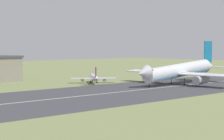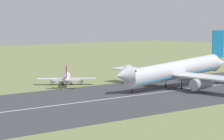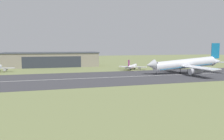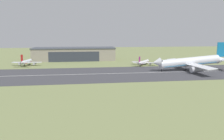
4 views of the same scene
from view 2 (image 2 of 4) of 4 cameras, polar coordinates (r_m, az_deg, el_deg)
name	(u,v)px [view 2 (image 2 of 4)]	position (r m, az deg, el deg)	size (l,w,h in m)	color
airplane_landing	(175,71)	(175.51, 6.82, -0.08)	(53.78, 53.82, 18.65)	silver
airplane_parked_centre	(67,78)	(182.70, -4.88, -0.88)	(19.71, 21.56, 7.56)	white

